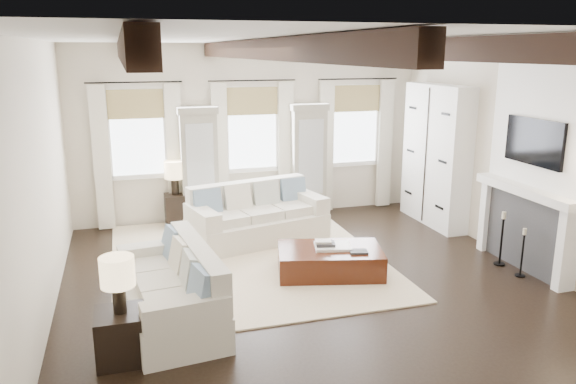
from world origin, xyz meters
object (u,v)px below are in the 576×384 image
object	(u,v)px
sofa_back	(256,218)
side_table_back	(176,210)
sofa_left	(174,291)
ottoman	(330,261)
side_table_front	(122,336)

from	to	relation	value
sofa_back	side_table_back	distance (m)	1.67
sofa_left	side_table_back	distance (m)	3.70
ottoman	side_table_back	distance (m)	3.44
sofa_left	side_table_front	xyz separation A→B (m)	(-0.59, -0.73, -0.10)
sofa_left	side_table_back	xyz separation A→B (m)	(0.39, 3.68, -0.06)
sofa_back	side_table_back	xyz separation A→B (m)	(-1.19, 1.17, -0.09)
ottoman	side_table_front	distance (m)	3.20
sofa_back	side_table_front	xyz separation A→B (m)	(-2.17, -3.24, -0.12)
sofa_left	ottoman	world-z (taller)	sofa_left
sofa_left	side_table_front	size ratio (longest dim) A/B	4.16
sofa_back	ottoman	xyz separation A→B (m)	(0.65, -1.73, -0.19)
sofa_back	ottoman	distance (m)	1.86
side_table_back	sofa_left	bearing A→B (deg)	-96.06
side_table_front	side_table_back	distance (m)	4.52
sofa_left	ottoman	xyz separation A→B (m)	(2.23, 0.78, -0.17)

